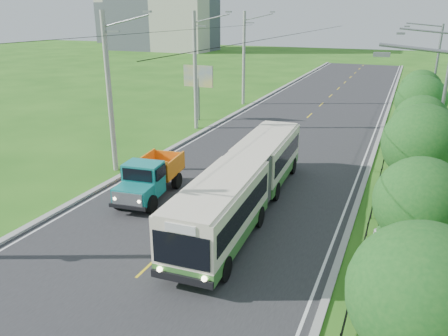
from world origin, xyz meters
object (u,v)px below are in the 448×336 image
Objects in this scene: dump_truck at (150,176)px; tree_fifth at (421,103)px; tree_fourth at (421,126)px; tree_third at (422,147)px; pole_mid at (196,71)px; streetlight_far at (433,75)px; tree_second at (421,206)px; streetlight_mid at (440,105)px; pole_far at (244,58)px; billboard_left at (198,80)px; tree_front at (423,300)px; planter_far at (397,143)px; tree_back at (421,92)px; planter_near at (381,233)px; bus at (246,179)px; planter_mid at (391,176)px; pole_near at (110,93)px.

tree_fifth is at bearing 39.28° from dump_truck.
tree_third is at bearing -90.00° from tree_fourth.
pole_mid is at bearing 99.99° from dump_truck.
tree_fourth is 0.60× the size of streetlight_far.
tree_fourth is 13.94m from streetlight_far.
tree_second is 0.58× the size of streetlight_mid.
billboard_left is (-1.24, -9.00, -1.23)m from pole_far.
tree_front is 0.97× the size of tree_fifth.
tree_second is 7.91× the size of planter_far.
tree_third is 0.66× the size of streetlight_far.
planter_near is at bearing -93.57° from tree_back.
billboard_left is at bearing 153.01° from tree_fourth.
tree_front is 10.52m from planter_near.
bus reaches higher than dump_truck.
tree_third reaches higher than tree_back.
streetlight_mid reaches higher than tree_front.
planter_near is 12.37m from dump_truck.
planter_mid is at bearing -95.91° from tree_back.
tree_front is 24.00m from tree_fifth.
streetlight_far is (0.79, 1.86, 1.25)m from tree_back.
planter_near is at bearing 97.26° from tree_front.
dump_truck reaches higher than planter_near.
planter_far is (0.00, 16.00, 0.00)m from planter_near.
billboard_left is (-1.24, 3.00, -1.23)m from pole_mid.
tree_fifth is (0.00, 18.00, 0.33)m from tree_second.
bus is (-6.77, 0.37, 1.51)m from planter_near.
pole_mid is 1.89× the size of tree_second.
billboard_left reaches higher than dump_truck.
tree_third is at bearing -92.27° from streetlight_far.
pole_mid reaches higher than tree_fifth.
streetlight_mid is at bearing -45.14° from pole_far.
streetlight_far is 26.51m from dump_truck.
pole_mid is at bearing 159.68° from streetlight_mid.
streetlight_far is 14.88m from planter_mid.
planter_near is (-1.26, 9.86, -3.43)m from tree_front.
pole_far reaches higher than dump_truck.
bus is (-8.81, -7.63, -3.11)m from streetlight_mid.
billboard_left reaches higher than planter_far.
pole_far is 41.09m from tree_front.
pole_far is 14.93× the size of planter_mid.
bus is (-8.81, -21.63, -3.11)m from streetlight_far.
tree_front is 26.12m from planter_far.
tree_second is 18.00m from tree_fifth.
tree_back is 19.48m from billboard_left.
tree_front is 16.97m from dump_truck.
tree_fifth is 6.28m from streetlight_mid.
tree_fourth reaches higher than bus.
bus is 2.75× the size of dump_truck.
tree_front is at bearing -85.98° from planter_mid.
planter_mid is at bearing 16.52° from pole_near.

